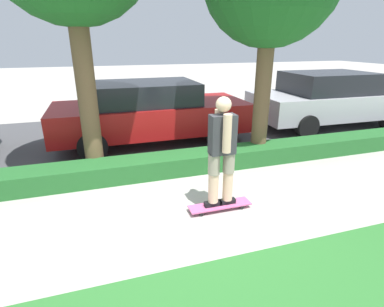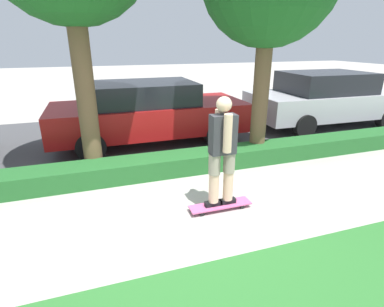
{
  "view_description": "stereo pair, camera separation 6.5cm",
  "coord_description": "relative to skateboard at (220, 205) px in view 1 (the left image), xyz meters",
  "views": [
    {
      "loc": [
        -1.15,
        -3.62,
        2.4
      ],
      "look_at": [
        0.18,
        0.6,
        0.74
      ],
      "focal_mm": 28.0,
      "sensor_mm": 36.0,
      "label": 1
    },
    {
      "loc": [
        -1.21,
        -3.6,
        2.4
      ],
      "look_at": [
        0.18,
        0.6,
        0.74
      ],
      "focal_mm": 28.0,
      "sensor_mm": 36.0,
      "label": 2
    }
  ],
  "objects": [
    {
      "name": "ground_plane",
      "position": [
        -0.45,
        -0.04,
        -0.07
      ],
      "size": [
        60.0,
        60.0,
        0.0
      ],
      "primitive_type": "plane",
      "color": "#ADA89E"
    },
    {
      "name": "street_asphalt",
      "position": [
        -0.45,
        4.16,
        -0.07
      ],
      "size": [
        18.14,
        5.0,
        0.01
      ],
      "color": "#474749",
      "rests_on": "ground_plane"
    },
    {
      "name": "parked_car_middle",
      "position": [
        -0.4,
        3.57,
        0.71
      ],
      "size": [
        4.67,
        2.02,
        1.5
      ],
      "rotation": [
        0.0,
        0.0,
        -0.0
      ],
      "color": "maroon",
      "rests_on": "ground_plane"
    },
    {
      "name": "parked_car_rear",
      "position": [
        4.96,
        3.6,
        0.74
      ],
      "size": [
        4.65,
        2.1,
        1.57
      ],
      "rotation": [
        0.0,
        0.0,
        -0.02
      ],
      "color": "#B7B7BC",
      "rests_on": "ground_plane"
    },
    {
      "name": "skater_person",
      "position": [
        0.0,
        0.0,
        0.89
      ],
      "size": [
        0.49,
        0.42,
        1.63
      ],
      "color": "black",
      "rests_on": "skateboard"
    },
    {
      "name": "skateboard",
      "position": [
        0.0,
        0.0,
        0.0
      ],
      "size": [
        0.96,
        0.24,
        0.08
      ],
      "color": "#DB5B93",
      "rests_on": "ground_plane"
    },
    {
      "name": "hedge_row",
      "position": [
        -0.45,
        1.56,
        0.11
      ],
      "size": [
        18.14,
        0.6,
        0.36
      ],
      "color": "#236028",
      "rests_on": "ground_plane"
    }
  ]
}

